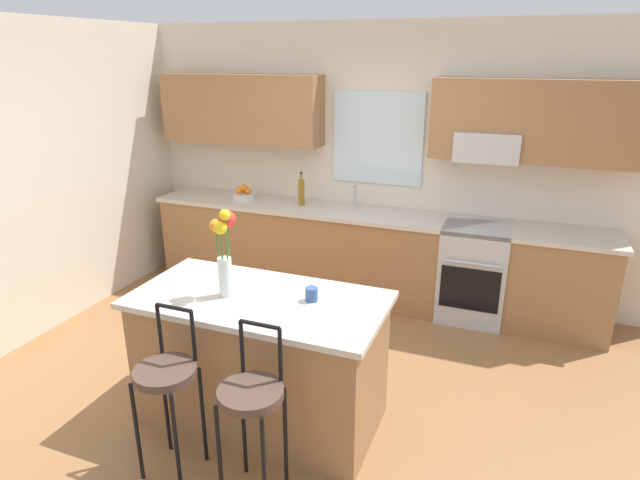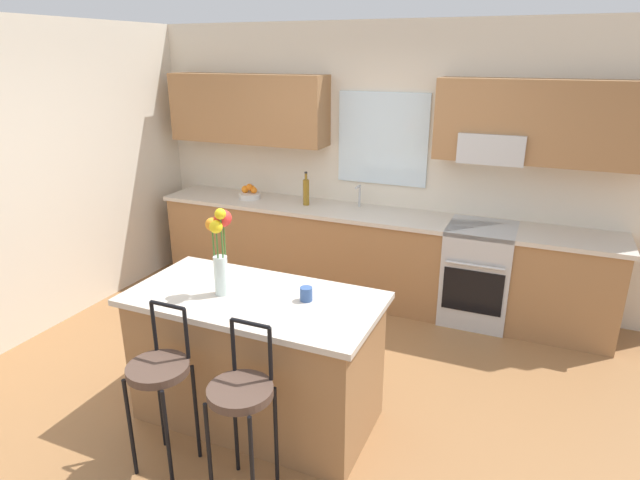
% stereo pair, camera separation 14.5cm
% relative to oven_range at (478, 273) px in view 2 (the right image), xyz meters
% --- Properties ---
extents(ground_plane, '(14.00, 14.00, 0.00)m').
position_rel_oven_range_xyz_m(ground_plane, '(-1.06, -1.68, -0.46)').
color(ground_plane, olive).
extents(wall_left, '(0.12, 4.60, 2.70)m').
position_rel_oven_range_xyz_m(wall_left, '(-3.62, -1.38, 0.89)').
color(wall_left, beige).
rests_on(wall_left, ground).
extents(back_wall_assembly, '(5.60, 0.50, 2.70)m').
position_rel_oven_range_xyz_m(back_wall_assembly, '(-1.04, 0.31, 1.05)').
color(back_wall_assembly, beige).
rests_on(back_wall_assembly, ground).
extents(counter_run, '(4.56, 0.64, 0.92)m').
position_rel_oven_range_xyz_m(counter_run, '(-1.07, 0.02, 0.01)').
color(counter_run, '#996B42').
rests_on(counter_run, ground).
extents(sink_faucet, '(0.02, 0.13, 0.23)m').
position_rel_oven_range_xyz_m(sink_faucet, '(-1.24, 0.17, 0.60)').
color(sink_faucet, '#B7BABC').
rests_on(sink_faucet, counter_run).
extents(oven_range, '(0.60, 0.64, 0.92)m').
position_rel_oven_range_xyz_m(oven_range, '(0.00, 0.00, 0.00)').
color(oven_range, '#B7BABC').
rests_on(oven_range, ground).
extents(kitchen_island, '(1.65, 0.84, 0.92)m').
position_rel_oven_range_xyz_m(kitchen_island, '(-1.17, -2.09, 0.00)').
color(kitchen_island, '#996B42').
rests_on(kitchen_island, ground).
extents(bar_stool_near, '(0.36, 0.36, 1.04)m').
position_rel_oven_range_xyz_m(bar_stool_near, '(-1.45, -2.72, 0.18)').
color(bar_stool_near, black).
rests_on(bar_stool_near, ground).
extents(bar_stool_middle, '(0.36, 0.36, 1.04)m').
position_rel_oven_range_xyz_m(bar_stool_middle, '(-0.90, -2.72, 0.18)').
color(bar_stool_middle, black).
rests_on(bar_stool_middle, ground).
extents(flower_vase, '(0.16, 0.17, 0.58)m').
position_rel_oven_range_xyz_m(flower_vase, '(-1.38, -2.13, 0.80)').
color(flower_vase, silver).
rests_on(flower_vase, kitchen_island).
extents(mug_ceramic, '(0.08, 0.08, 0.09)m').
position_rel_oven_range_xyz_m(mug_ceramic, '(-0.83, -2.01, 0.51)').
color(mug_ceramic, '#33518C').
rests_on(mug_ceramic, kitchen_island).
extents(fruit_bowl_oranges, '(0.24, 0.24, 0.16)m').
position_rel_oven_range_xyz_m(fruit_bowl_oranges, '(-2.44, 0.03, 0.51)').
color(fruit_bowl_oranges, silver).
rests_on(fruit_bowl_oranges, counter_run).
extents(bottle_olive_oil, '(0.06, 0.06, 0.35)m').
position_rel_oven_range_xyz_m(bottle_olive_oil, '(-1.77, 0.02, 0.60)').
color(bottle_olive_oil, olive).
rests_on(bottle_olive_oil, counter_run).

